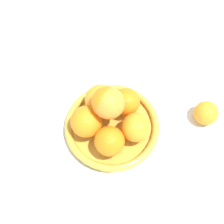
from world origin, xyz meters
The scene contains 5 objects.
ground_plane centered at (0.00, 0.00, 0.00)m, with size 4.00×4.00×0.00m, color silver.
fruit_bowl centered at (0.00, 0.00, 0.02)m, with size 0.26×0.26×0.04m.
orange_pile centered at (-0.01, 0.00, 0.09)m, with size 0.20×0.20×0.14m.
stray_orange centered at (0.26, -0.01, 0.03)m, with size 0.07×0.07×0.07m, color orange.
napkin_folded centered at (0.08, -0.24, 0.00)m, with size 0.15×0.15×0.01m, color silver.
Camera 1 is at (-0.06, -0.34, 0.80)m, focal length 50.00 mm.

